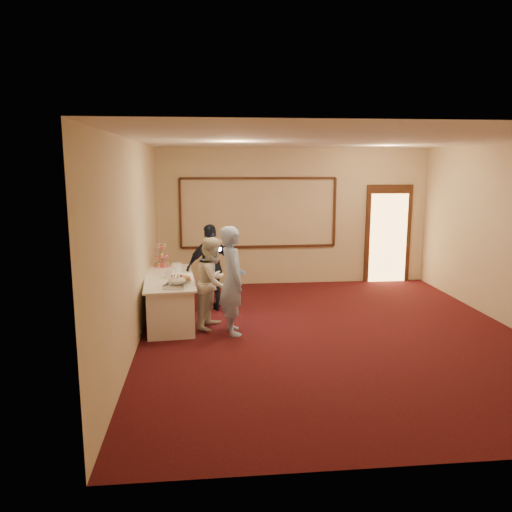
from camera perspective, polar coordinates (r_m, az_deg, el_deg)
The scene contains 14 objects.
floor at distance 8.08m, azimuth 8.70°, elevation -8.82°, with size 7.00×7.00×0.00m, color black.
room_walls at distance 7.66m, azimuth 9.12°, elevation 5.63°, with size 6.04×7.04×3.02m.
wall_molding at distance 10.96m, azimuth 0.30°, elevation 4.96°, with size 3.45×0.04×1.55m.
doorway at distance 11.69m, azimuth 14.85°, elevation 2.40°, with size 1.05×0.07×2.20m.
buffet_table at distance 8.66m, azimuth -9.81°, elevation -4.85°, with size 0.98×2.15×0.77m.
pavlova_tray at distance 7.85m, azimuth -9.02°, elevation -2.98°, with size 0.42×0.52×0.17m.
cupcake_stand at distance 9.46m, azimuth -10.70°, elevation -0.14°, with size 0.32×0.32×0.48m.
plate_stack_a at distance 8.50m, azimuth -9.85°, elevation -1.97°, with size 0.18×0.18×0.15m.
plate_stack_b at distance 8.91m, azimuth -9.01°, elevation -1.33°, with size 0.19×0.19×0.16m.
tart at distance 8.28m, azimuth -8.39°, elevation -2.59°, with size 0.29×0.29×0.06m.
man at distance 7.82m, azimuth -2.71°, elevation -2.81°, with size 0.63×0.41×1.72m, color #A0BEF8.
woman at distance 8.17m, azimuth -4.89°, elevation -3.05°, with size 0.73×0.57×1.50m, color white.
guest at distance 9.08m, azimuth -5.10°, elevation -1.37°, with size 0.93×0.39×1.59m, color black.
camera_flash at distance 8.76m, azimuth -4.24°, elevation 0.77°, with size 0.07×0.04×0.05m, color white.
Camera 1 is at (-1.97, -7.37, 2.66)m, focal length 35.00 mm.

